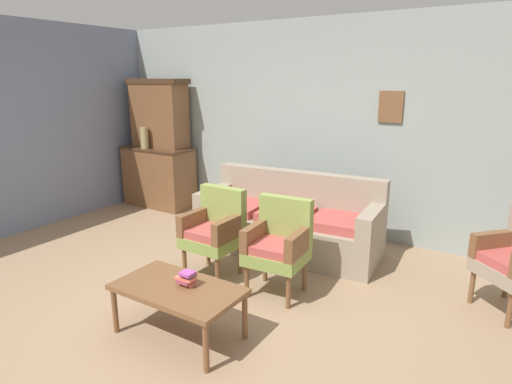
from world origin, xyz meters
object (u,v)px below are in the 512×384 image
object	(u,v)px
book_stack_on_table	(187,278)
armchair_near_cabinet	(279,242)
floral_couch	(289,224)
armchair_by_doorway	(215,228)
coffee_table	(178,292)
vase_on_cabinet	(145,138)
side_cabinet	(159,177)

from	to	relation	value
book_stack_on_table	armchair_near_cabinet	bearing A→B (deg)	75.38
book_stack_on_table	floral_couch	bearing A→B (deg)	94.14
armchair_by_doorway	book_stack_on_table	world-z (taller)	armchair_by_doorway
armchair_near_cabinet	book_stack_on_table	xyz separation A→B (m)	(-0.26, -0.99, -0.02)
armchair_near_cabinet	coffee_table	xyz separation A→B (m)	(-0.30, -1.05, -0.12)
coffee_table	vase_on_cabinet	bearing A→B (deg)	139.44
vase_on_cabinet	armchair_near_cabinet	bearing A→B (deg)	-23.36
side_cabinet	book_stack_on_table	distance (m)	3.72
floral_couch	armchair_by_doorway	world-z (taller)	same
side_cabinet	book_stack_on_table	world-z (taller)	side_cabinet
coffee_table	book_stack_on_table	world-z (taller)	book_stack_on_table
armchair_by_doorway	armchair_near_cabinet	distance (m)	0.74
side_cabinet	armchair_near_cabinet	bearing A→B (deg)	-26.70
side_cabinet	floral_couch	world-z (taller)	side_cabinet
vase_on_cabinet	armchair_by_doorway	distance (m)	2.76
vase_on_cabinet	side_cabinet	bearing A→B (deg)	67.80
armchair_by_doorway	coffee_table	distance (m)	1.13
side_cabinet	armchair_by_doorway	world-z (taller)	side_cabinet
vase_on_cabinet	book_stack_on_table	xyz separation A→B (m)	(2.82, -2.32, -0.61)
vase_on_cabinet	book_stack_on_table	size ratio (longest dim) A/B	2.10
vase_on_cabinet	coffee_table	bearing A→B (deg)	-40.56
vase_on_cabinet	armchair_near_cabinet	xyz separation A→B (m)	(3.08, -1.33, -0.59)
vase_on_cabinet	armchair_near_cabinet	distance (m)	3.41
armchair_by_doorway	armchair_near_cabinet	xyz separation A→B (m)	(0.74, 0.01, 0.00)
armchair_by_doorway	coffee_table	bearing A→B (deg)	-67.22
side_cabinet	floral_couch	bearing A→B (deg)	-12.00
side_cabinet	book_stack_on_table	size ratio (longest dim) A/B	7.48
book_stack_on_table	coffee_table	bearing A→B (deg)	-128.94
side_cabinet	vase_on_cabinet	world-z (taller)	vase_on_cabinet
floral_couch	book_stack_on_table	size ratio (longest dim) A/B	13.92
armchair_by_doorway	side_cabinet	bearing A→B (deg)	146.13
side_cabinet	floral_couch	xyz separation A→B (m)	(2.61, -0.55, -0.14)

